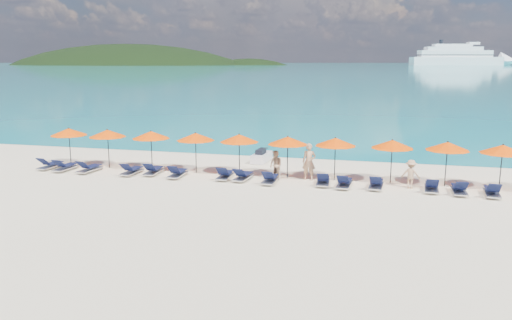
# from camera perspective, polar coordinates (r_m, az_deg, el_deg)

# --- Properties ---
(ground) EXTENTS (1400.00, 1400.00, 0.00)m
(ground) POSITION_cam_1_polar(r_m,az_deg,el_deg) (22.53, -1.88, -4.45)
(ground) COLOR beige
(sea) EXTENTS (1600.00, 1300.00, 0.01)m
(sea) POSITION_cam_1_polar(r_m,az_deg,el_deg) (680.87, 13.97, 10.54)
(sea) COLOR #1FA9B2
(sea) RESTS_ON ground
(headland_main) EXTENTS (374.00, 242.00, 126.50)m
(headland_main) POSITION_cam_1_polar(r_m,az_deg,el_deg) (640.41, -14.46, 7.07)
(headland_main) COLOR black
(headland_main) RESTS_ON ground
(headland_small) EXTENTS (162.00, 126.00, 85.50)m
(headland_small) POSITION_cam_1_polar(r_m,az_deg,el_deg) (602.82, -0.81, 7.47)
(headland_small) COLOR black
(headland_small) RESTS_ON ground
(cruise_ship) EXTENTS (122.38, 50.92, 33.86)m
(cruise_ship) POSITION_cam_1_polar(r_m,az_deg,el_deg) (624.61, 22.82, 10.76)
(cruise_ship) COLOR white
(cruise_ship) RESTS_ON ground
(jetski) EXTENTS (0.93, 2.20, 0.77)m
(jetski) POSITION_cam_1_polar(r_m,az_deg,el_deg) (30.62, 0.63, 0.40)
(jetski) COLOR silver
(jetski) RESTS_ON ground
(beachgoer_a) EXTENTS (0.70, 0.46, 1.91)m
(beachgoer_a) POSITION_cam_1_polar(r_m,az_deg,el_deg) (25.97, 6.08, -0.21)
(beachgoer_a) COLOR tan
(beachgoer_a) RESTS_ON ground
(beachgoer_b) EXTENTS (0.85, 0.79, 1.53)m
(beachgoer_b) POSITION_cam_1_polar(r_m,az_deg,el_deg) (25.93, 2.27, -0.60)
(beachgoer_b) COLOR tan
(beachgoer_b) RESTS_ON ground
(beachgoer_c) EXTENTS (0.99, 0.63, 1.41)m
(beachgoer_c) POSITION_cam_1_polar(r_m,az_deg,el_deg) (25.30, 17.27, -1.56)
(beachgoer_c) COLOR tan
(beachgoer_c) RESTS_ON ground
(umbrella_0) EXTENTS (2.10, 2.10, 2.28)m
(umbrella_0) POSITION_cam_1_polar(r_m,az_deg,el_deg) (31.11, -20.62, 3.02)
(umbrella_0) COLOR black
(umbrella_0) RESTS_ON ground
(umbrella_1) EXTENTS (2.10, 2.10, 2.28)m
(umbrella_1) POSITION_cam_1_polar(r_m,az_deg,el_deg) (29.77, -16.61, 2.93)
(umbrella_1) COLOR black
(umbrella_1) RESTS_ON ground
(umbrella_2) EXTENTS (2.10, 2.10, 2.28)m
(umbrella_2) POSITION_cam_1_polar(r_m,az_deg,el_deg) (28.58, -11.92, 2.83)
(umbrella_2) COLOR black
(umbrella_2) RESTS_ON ground
(umbrella_3) EXTENTS (2.10, 2.10, 2.28)m
(umbrella_3) POSITION_cam_1_polar(r_m,az_deg,el_deg) (27.48, -6.93, 2.66)
(umbrella_3) COLOR black
(umbrella_3) RESTS_ON ground
(umbrella_4) EXTENTS (2.10, 2.10, 2.28)m
(umbrella_4) POSITION_cam_1_polar(r_m,az_deg,el_deg) (26.77, -1.93, 2.50)
(umbrella_4) COLOR black
(umbrella_4) RESTS_ON ground
(umbrella_5) EXTENTS (2.10, 2.10, 2.28)m
(umbrella_5) POSITION_cam_1_polar(r_m,az_deg,el_deg) (26.04, 3.65, 2.23)
(umbrella_5) COLOR black
(umbrella_5) RESTS_ON ground
(umbrella_6) EXTENTS (2.10, 2.10, 2.28)m
(umbrella_6) POSITION_cam_1_polar(r_m,az_deg,el_deg) (25.89, 9.07, 2.06)
(umbrella_6) COLOR black
(umbrella_6) RESTS_ON ground
(umbrella_7) EXTENTS (2.10, 2.10, 2.28)m
(umbrella_7) POSITION_cam_1_polar(r_m,az_deg,el_deg) (25.80, 15.32, 1.76)
(umbrella_7) COLOR black
(umbrella_7) RESTS_ON ground
(umbrella_8) EXTENTS (2.10, 2.10, 2.28)m
(umbrella_8) POSITION_cam_1_polar(r_m,az_deg,el_deg) (26.03, 21.04, 1.49)
(umbrella_8) COLOR black
(umbrella_8) RESTS_ON ground
(umbrella_9) EXTENTS (2.10, 2.10, 2.28)m
(umbrella_9) POSITION_cam_1_polar(r_m,az_deg,el_deg) (26.20, 26.37, 1.12)
(umbrella_9) COLOR black
(umbrella_9) RESTS_ON ground
(lounger_0) EXTENTS (0.77, 1.75, 0.66)m
(lounger_0) POSITION_cam_1_polar(r_m,az_deg,el_deg) (30.93, -22.46, -0.51)
(lounger_0) COLOR silver
(lounger_0) RESTS_ON ground
(lounger_1) EXTENTS (0.70, 1.73, 0.66)m
(lounger_1) POSITION_cam_1_polar(r_m,az_deg,el_deg) (30.08, -20.97, -0.72)
(lounger_1) COLOR silver
(lounger_1) RESTS_ON ground
(lounger_2) EXTENTS (0.78, 1.75, 0.66)m
(lounger_2) POSITION_cam_1_polar(r_m,az_deg,el_deg) (29.23, -18.54, -0.88)
(lounger_2) COLOR silver
(lounger_2) RESTS_ON ground
(lounger_3) EXTENTS (0.69, 1.73, 0.66)m
(lounger_3) POSITION_cam_1_polar(r_m,az_deg,el_deg) (27.98, -14.05, -1.16)
(lounger_3) COLOR silver
(lounger_3) RESTS_ON ground
(lounger_4) EXTENTS (0.72, 1.73, 0.66)m
(lounger_4) POSITION_cam_1_polar(r_m,az_deg,el_deg) (27.74, -11.67, -1.16)
(lounger_4) COLOR silver
(lounger_4) RESTS_ON ground
(lounger_5) EXTENTS (0.67, 1.72, 0.66)m
(lounger_5) POSITION_cam_1_polar(r_m,az_deg,el_deg) (26.86, -8.98, -1.47)
(lounger_5) COLOR silver
(lounger_5) RESTS_ON ground
(lounger_6) EXTENTS (0.71, 1.73, 0.66)m
(lounger_6) POSITION_cam_1_polar(r_m,az_deg,el_deg) (26.20, -3.57, -1.68)
(lounger_6) COLOR silver
(lounger_6) RESTS_ON ground
(lounger_7) EXTENTS (0.79, 1.75, 0.66)m
(lounger_7) POSITION_cam_1_polar(r_m,az_deg,el_deg) (25.88, -1.51, -1.83)
(lounger_7) COLOR silver
(lounger_7) RESTS_ON ground
(lounger_8) EXTENTS (0.64, 1.71, 0.66)m
(lounger_8) POSITION_cam_1_polar(r_m,az_deg,el_deg) (25.26, 1.62, -2.15)
(lounger_8) COLOR silver
(lounger_8) RESTS_ON ground
(lounger_9) EXTENTS (0.73, 1.74, 0.66)m
(lounger_9) POSITION_cam_1_polar(r_m,az_deg,el_deg) (25.12, 7.67, -2.33)
(lounger_9) COLOR silver
(lounger_9) RESTS_ON ground
(lounger_10) EXTENTS (0.73, 1.74, 0.66)m
(lounger_10) POSITION_cam_1_polar(r_m,az_deg,el_deg) (24.81, 10.05, -2.58)
(lounger_10) COLOR silver
(lounger_10) RESTS_ON ground
(lounger_11) EXTENTS (0.74, 1.74, 0.66)m
(lounger_11) POSITION_cam_1_polar(r_m,az_deg,el_deg) (24.93, 13.58, -2.66)
(lounger_11) COLOR silver
(lounger_11) RESTS_ON ground
(lounger_12) EXTENTS (0.72, 1.73, 0.66)m
(lounger_12) POSITION_cam_1_polar(r_m,az_deg,el_deg) (25.12, 19.44, -2.89)
(lounger_12) COLOR silver
(lounger_12) RESTS_ON ground
(lounger_13) EXTENTS (0.62, 1.70, 0.66)m
(lounger_13) POSITION_cam_1_polar(r_m,az_deg,el_deg) (25.12, 22.21, -3.09)
(lounger_13) COLOR silver
(lounger_13) RESTS_ON ground
(lounger_14) EXTENTS (0.73, 1.74, 0.66)m
(lounger_14) POSITION_cam_1_polar(r_m,az_deg,el_deg) (25.32, 25.38, -3.24)
(lounger_14) COLOR silver
(lounger_14) RESTS_ON ground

